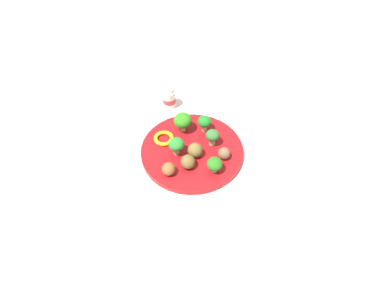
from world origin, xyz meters
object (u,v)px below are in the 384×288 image
Objects in this scene: broccoli_floret_back_right at (204,122)px; yogurt_bottle at (170,98)px; meatball_mid_left at (188,162)px; broccoli_floret_far_rim at (213,136)px; meatball_far_rim at (224,153)px; napkin at (232,234)px; plate at (192,151)px; pepper_ring_back_left at (164,138)px; meatball_front_right at (196,150)px; broccoli_floret_near_rim at (176,145)px; broccoli_floret_center at (215,164)px; meatball_back_right at (169,169)px; knife at (238,228)px; fork at (224,233)px; broccoli_floret_mid_left at (182,121)px.

yogurt_bottle reaches higher than broccoli_floret_back_right.
broccoli_floret_back_right is 1.28× the size of meatball_mid_left.
meatball_far_rim is (-0.06, -0.01, -0.01)m from broccoli_floret_far_rim.
yogurt_bottle is at bearing 0.13° from napkin.
meatball_far_rim is (-0.06, -0.07, 0.02)m from plate.
pepper_ring_back_left is at bearing 11.51° from napkin.
broccoli_floret_back_right reaches higher than meatball_front_right.
broccoli_floret_near_rim is 0.76× the size of yogurt_bottle.
broccoli_floret_center reaches higher than pepper_ring_back_left.
knife is (-0.20, -0.10, -0.03)m from meatball_back_right.
broccoli_floret_near_rim is 0.05m from meatball_front_right.
pepper_ring_back_left is 0.39× the size of knife.
meatball_far_rim is at bearing -116.61° from broccoli_floret_near_rim.
yogurt_bottle is at bearing 5.05° from broccoli_floret_center.
meatball_front_right is 0.71× the size of pepper_ring_back_left.
meatball_front_right reaches higher than pepper_ring_back_left.
pepper_ring_back_left is 0.83× the size of yogurt_bottle.
fork is (-0.20, -0.07, -0.03)m from meatball_back_right.
knife is (-0.26, -0.02, -0.00)m from plate.
broccoli_floret_back_right is 0.72× the size of yogurt_bottle.
fork is 0.04m from knife.
meatball_back_right is at bearing 162.16° from yogurt_bottle.
broccoli_floret_back_right is (0.06, 0.00, 0.00)m from broccoli_floret_far_rim.
meatball_far_rim is (-0.06, -0.11, -0.02)m from broccoli_floret_near_rim.
broccoli_floret_mid_left is 0.40× the size of knife.
meatball_mid_left is 0.10m from meatball_far_rim.
fork is (-0.33, 0.01, -0.05)m from broccoli_floret_mid_left.
meatball_far_rim is 0.48× the size of yogurt_bottle.
yogurt_bottle is (0.15, 0.06, -0.02)m from broccoli_floret_back_right.
broccoli_floret_mid_left is at bearing 178.68° from yogurt_bottle.
meatball_front_right reaches higher than fork.
broccoli_floret_far_rim is 0.06m from broccoli_floret_back_right.
napkin is at bearing -179.87° from yogurt_bottle.
meatball_front_right is at bearing -173.55° from plate.
meatball_far_rim is 0.18m from pepper_ring_back_left.
meatball_front_right is 0.23m from yogurt_bottle.
napkin is (-0.26, -0.05, -0.05)m from broccoli_floret_near_rim.
napkin is (-0.26, 0.06, -0.04)m from broccoli_floret_far_rim.
broccoli_floret_mid_left is 1.54× the size of meatball_mid_left.
broccoli_floret_far_rim is at bearing -68.06° from meatball_back_right.
yogurt_bottle is (0.27, -0.09, -0.00)m from meatball_back_right.
pepper_ring_back_left is (0.06, 0.06, 0.01)m from plate.
meatball_front_right is 0.23m from fork.
broccoli_floret_mid_left is 1.14× the size of broccoli_floret_near_rim.
meatball_back_right is 0.20× the size of napkin.
broccoli_floret_back_right is 1.41× the size of meatball_back_right.
broccoli_floret_far_rim is at bearing -178.88° from broccoli_floret_back_right.
meatball_front_right is at bearing -117.24° from broccoli_floret_near_rim.
plate is 0.06m from broccoli_floret_near_rim.
plate is 5.78× the size of broccoli_floret_far_rim.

